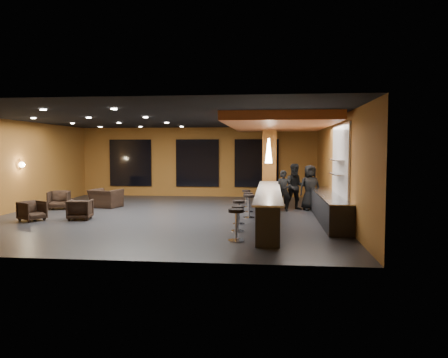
# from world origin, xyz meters

# --- Properties ---
(floor) EXTENTS (12.00, 13.00, 0.10)m
(floor) POSITION_xyz_m (0.00, 0.00, -0.05)
(floor) COLOR black
(floor) RESTS_ON ground
(ceiling) EXTENTS (12.00, 13.00, 0.10)m
(ceiling) POSITION_xyz_m (0.00, 0.00, 3.55)
(ceiling) COLOR black
(wall_back) EXTENTS (12.00, 0.10, 3.50)m
(wall_back) POSITION_xyz_m (0.00, 6.55, 1.75)
(wall_back) COLOR brown
(wall_back) RESTS_ON floor
(wall_front) EXTENTS (12.00, 0.10, 3.50)m
(wall_front) POSITION_xyz_m (0.00, -6.55, 1.75)
(wall_front) COLOR brown
(wall_front) RESTS_ON floor
(wall_left) EXTENTS (0.10, 13.00, 3.50)m
(wall_left) POSITION_xyz_m (-6.05, 0.00, 1.75)
(wall_left) COLOR brown
(wall_left) RESTS_ON floor
(wall_right) EXTENTS (0.10, 13.00, 3.50)m
(wall_right) POSITION_xyz_m (6.05, 0.00, 1.75)
(wall_right) COLOR brown
(wall_right) RESTS_ON floor
(wood_soffit) EXTENTS (3.60, 8.00, 0.28)m
(wood_soffit) POSITION_xyz_m (4.00, 1.00, 3.36)
(wood_soffit) COLOR #B76135
(wood_soffit) RESTS_ON ceiling
(window_left) EXTENTS (2.20, 0.06, 2.40)m
(window_left) POSITION_xyz_m (-3.50, 6.44, 1.70)
(window_left) COLOR black
(window_left) RESTS_ON wall_back
(window_center) EXTENTS (2.20, 0.06, 2.40)m
(window_center) POSITION_xyz_m (0.00, 6.44, 1.70)
(window_center) COLOR black
(window_center) RESTS_ON wall_back
(window_right) EXTENTS (2.20, 0.06, 2.40)m
(window_right) POSITION_xyz_m (3.00, 6.44, 1.70)
(window_right) COLOR black
(window_right) RESTS_ON wall_back
(tile_backsplash) EXTENTS (0.06, 3.20, 2.40)m
(tile_backsplash) POSITION_xyz_m (5.96, -1.00, 2.00)
(tile_backsplash) COLOR white
(tile_backsplash) RESTS_ON wall_right
(bar_counter) EXTENTS (0.60, 8.00, 1.00)m
(bar_counter) POSITION_xyz_m (3.65, -1.00, 0.50)
(bar_counter) COLOR black
(bar_counter) RESTS_ON floor
(bar_top) EXTENTS (0.78, 8.10, 0.05)m
(bar_top) POSITION_xyz_m (3.65, -1.00, 1.02)
(bar_top) COLOR silver
(bar_top) RESTS_ON bar_counter
(prep_counter) EXTENTS (0.70, 6.00, 0.86)m
(prep_counter) POSITION_xyz_m (5.65, -0.50, 0.43)
(prep_counter) COLOR black
(prep_counter) RESTS_ON floor
(prep_top) EXTENTS (0.72, 6.00, 0.03)m
(prep_top) POSITION_xyz_m (5.65, -0.50, 0.89)
(prep_top) COLOR silver
(prep_top) RESTS_ON prep_counter
(wall_shelf_lower) EXTENTS (0.30, 1.50, 0.03)m
(wall_shelf_lower) POSITION_xyz_m (5.82, -1.20, 1.60)
(wall_shelf_lower) COLOR silver
(wall_shelf_lower) RESTS_ON wall_right
(wall_shelf_upper) EXTENTS (0.30, 1.50, 0.03)m
(wall_shelf_upper) POSITION_xyz_m (5.82, -1.20, 2.05)
(wall_shelf_upper) COLOR silver
(wall_shelf_upper) RESTS_ON wall_right
(column) EXTENTS (0.60, 0.60, 3.50)m
(column) POSITION_xyz_m (3.65, 3.60, 1.75)
(column) COLOR brown
(column) RESTS_ON floor
(wall_sconce) EXTENTS (0.22, 0.22, 0.22)m
(wall_sconce) POSITION_xyz_m (-5.88, 0.50, 1.80)
(wall_sconce) COLOR #FFE5B2
(wall_sconce) RESTS_ON wall_left
(pendant_0) EXTENTS (0.20, 0.20, 0.70)m
(pendant_0) POSITION_xyz_m (3.65, -3.00, 2.35)
(pendant_0) COLOR white
(pendant_0) RESTS_ON wood_soffit
(pendant_1) EXTENTS (0.20, 0.20, 0.70)m
(pendant_1) POSITION_xyz_m (3.65, -0.50, 2.35)
(pendant_1) COLOR white
(pendant_1) RESTS_ON wood_soffit
(pendant_2) EXTENTS (0.20, 0.20, 0.70)m
(pendant_2) POSITION_xyz_m (3.65, 2.00, 2.35)
(pendant_2) COLOR white
(pendant_2) RESTS_ON wood_soffit
(staff_a) EXTENTS (0.58, 0.39, 1.58)m
(staff_a) POSITION_xyz_m (4.21, 1.50, 0.79)
(staff_a) COLOR black
(staff_a) RESTS_ON floor
(staff_b) EXTENTS (0.97, 0.80, 1.83)m
(staff_b) POSITION_xyz_m (4.70, 1.93, 0.92)
(staff_b) COLOR black
(staff_b) RESTS_ON floor
(staff_c) EXTENTS (1.00, 0.79, 1.78)m
(staff_c) POSITION_xyz_m (5.25, 1.90, 0.89)
(staff_c) COLOR black
(staff_c) RESTS_ON floor
(armchair_a) EXTENTS (0.98, 0.97, 0.67)m
(armchair_a) POSITION_xyz_m (-4.23, -1.73, 0.33)
(armchair_a) COLOR black
(armchair_a) RESTS_ON floor
(armchair_b) EXTENTS (0.85, 0.87, 0.69)m
(armchair_b) POSITION_xyz_m (-2.74, -1.30, 0.35)
(armchair_b) COLOR black
(armchair_b) RESTS_ON floor
(armchair_c) EXTENTS (0.97, 0.98, 0.73)m
(armchair_c) POSITION_xyz_m (-4.72, 1.12, 0.36)
(armchair_c) COLOR black
(armchair_c) RESTS_ON floor
(armchair_d) EXTENTS (1.36, 1.26, 0.75)m
(armchair_d) POSITION_xyz_m (-3.06, 1.84, 0.37)
(armchair_d) COLOR black
(armchair_d) RESTS_ON floor
(bar_stool_0) EXTENTS (0.43, 0.43, 0.85)m
(bar_stool_0) POSITION_xyz_m (2.83, -4.26, 0.54)
(bar_stool_0) COLOR silver
(bar_stool_0) RESTS_ON floor
(bar_stool_1) EXTENTS (0.38, 0.38, 0.74)m
(bar_stool_1) POSITION_xyz_m (2.76, -2.90, 0.48)
(bar_stool_1) COLOR silver
(bar_stool_1) RESTS_ON floor
(bar_stool_2) EXTENTS (0.39, 0.39, 0.77)m
(bar_stool_2) POSITION_xyz_m (2.71, -1.68, 0.49)
(bar_stool_2) COLOR silver
(bar_stool_2) RESTS_ON floor
(bar_stool_3) EXTENTS (0.41, 0.41, 0.82)m
(bar_stool_3) POSITION_xyz_m (2.97, -0.37, 0.52)
(bar_stool_3) COLOR silver
(bar_stool_3) RESTS_ON floor
(bar_stool_4) EXTENTS (0.38, 0.38, 0.75)m
(bar_stool_4) POSITION_xyz_m (2.87, 1.04, 0.48)
(bar_stool_4) COLOR silver
(bar_stool_4) RESTS_ON floor
(bar_stool_5) EXTENTS (0.36, 0.36, 0.72)m
(bar_stool_5) POSITION_xyz_m (2.72, 2.42, 0.46)
(bar_stool_5) COLOR silver
(bar_stool_5) RESTS_ON floor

